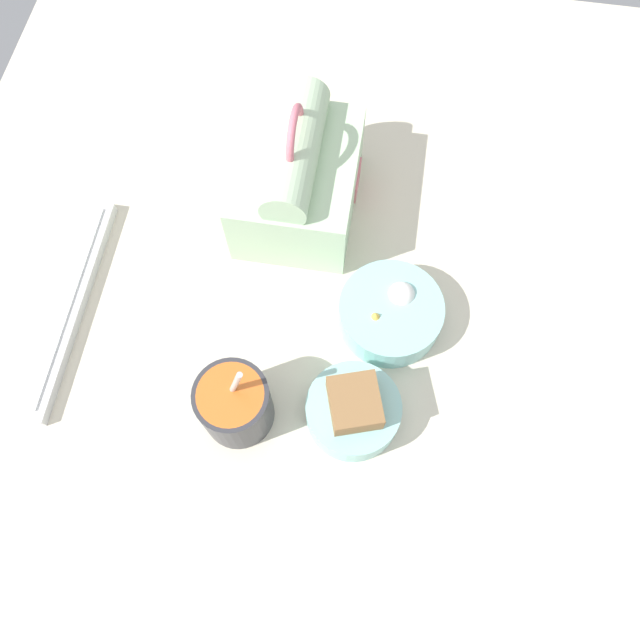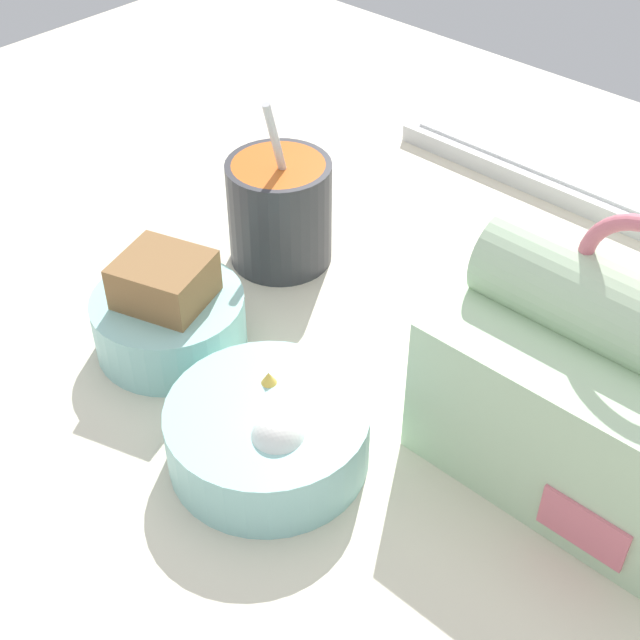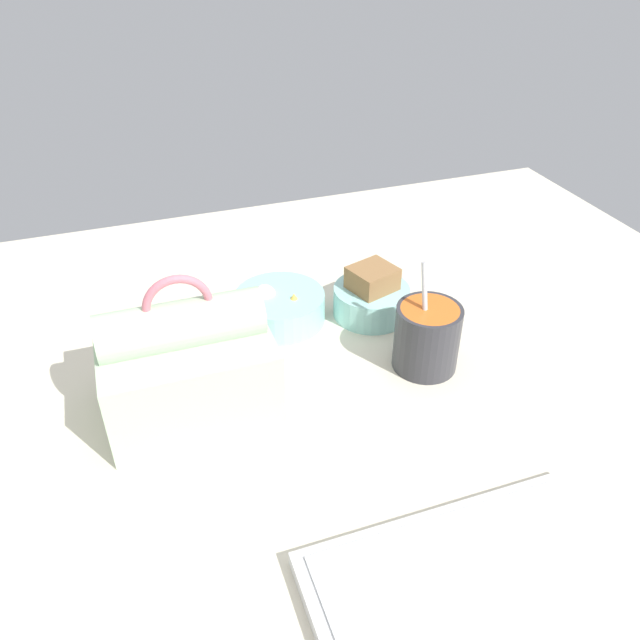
{
  "view_description": "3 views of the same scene",
  "coord_description": "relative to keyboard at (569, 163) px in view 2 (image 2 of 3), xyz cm",
  "views": [
    {
      "loc": [
        -28.49,
        -8.11,
        81.02
      ],
      "look_at": [
        1.61,
        -3.37,
        7.0
      ],
      "focal_mm": 35.0,
      "sensor_mm": 36.0,
      "label": 1
    },
    {
      "loc": [
        35.62,
        -40.25,
        49.32
      ],
      "look_at": [
        1.61,
        -3.37,
        7.0
      ],
      "focal_mm": 50.0,
      "sensor_mm": 36.0,
      "label": 2
    },
    {
      "loc": [
        25.74,
        65.56,
        57.47
      ],
      "look_at": [
        1.61,
        -3.37,
        7.0
      ],
      "focal_mm": 35.0,
      "sensor_mm": 36.0,
      "label": 3
    }
  ],
  "objects": [
    {
      "name": "desk_surface",
      "position": [
        -0.31,
        -35.64,
        -2.02
      ],
      "size": [
        140.0,
        110.0,
        2.0
      ],
      "color": "beige",
      "rests_on": "ground"
    },
    {
      "name": "keyboard",
      "position": [
        0.0,
        0.0,
        0.0
      ],
      "size": [
        32.69,
        12.76,
        2.1
      ],
      "color": "silver",
      "rests_on": "desk_surface"
    },
    {
      "name": "lunch_bag",
      "position": [
        21.03,
        -32.73,
        5.88
      ],
      "size": [
        20.65,
        16.36,
        19.68
      ],
      "color": "#B7D6AD",
      "rests_on": "desk_surface"
    },
    {
      "name": "soup_cup",
      "position": [
        -11.29,
        -30.48,
        3.97
      ],
      "size": [
        9.04,
        9.04,
        15.88
      ],
      "color": "#333338",
      "rests_on": "desk_surface"
    },
    {
      "name": "bento_bowl_sandwich",
      "position": [
        -9.26,
        -44.86,
        2.09
      ],
      "size": [
        11.88,
        11.88,
        8.32
      ],
      "color": "#93D1CC",
      "rests_on": "desk_surface"
    },
    {
      "name": "bento_bowl_snacks",
      "position": [
        4.73,
        -47.89,
        1.53
      ],
      "size": [
        13.89,
        13.89,
        6.09
      ],
      "color": "#93D1CC",
      "rests_on": "desk_surface"
    }
  ]
}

